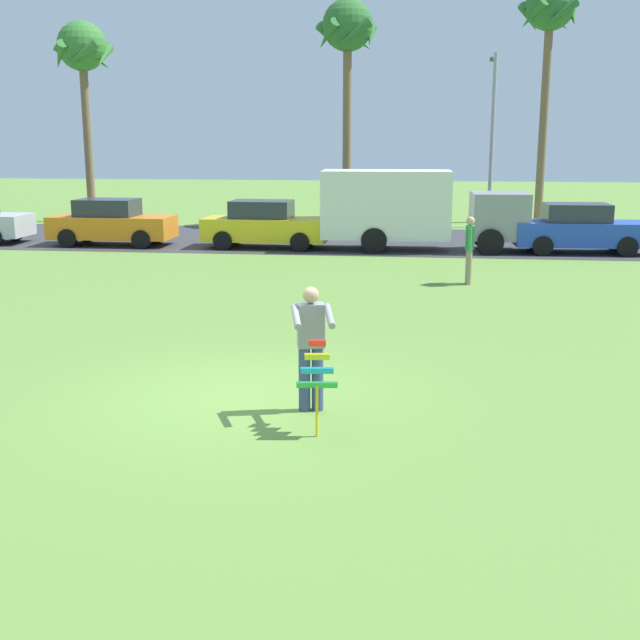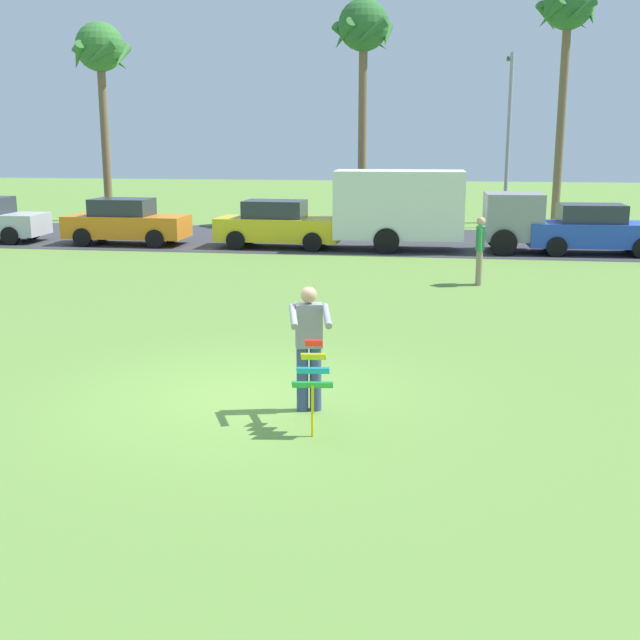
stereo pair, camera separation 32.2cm
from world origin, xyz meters
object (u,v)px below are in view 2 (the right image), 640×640
parked_car_yellow (278,225)px  palm_tree_right_near (363,36)px  kite_held (313,374)px  person_kite_flyer (309,344)px  parked_car_orange (126,222)px  parked_car_blue (594,230)px  palm_tree_centre_far (568,17)px  streetlight_pole (508,129)px  palm_tree_left_near (100,56)px  person_walker_near (480,248)px  parked_truck_grey_van (424,208)px

parked_car_yellow → palm_tree_right_near: size_ratio=0.46×
kite_held → person_kite_flyer: bearing=102.9°
parked_car_orange → parked_car_yellow: size_ratio=0.99×
parked_car_blue → person_kite_flyer: bearing=-111.8°
palm_tree_centre_far → streetlight_pole: palm_tree_centre_far is taller
parked_car_blue → palm_tree_left_near: 22.27m
palm_tree_left_near → person_walker_near: bearing=-41.7°
parked_car_yellow → palm_tree_left_near: bearing=139.8°
parked_car_blue → palm_tree_left_near: size_ratio=0.50×
person_kite_flyer → kite_held: person_kite_flyer is taller
parked_car_yellow → parked_truck_grey_van: bearing=-0.0°
parked_car_orange → parked_truck_grey_van: bearing=0.0°
parked_car_orange → streetlight_pole: 15.88m
parked_car_blue → palm_tree_centre_far: 12.86m
parked_truck_grey_van → palm_tree_left_near: 17.41m
parked_car_orange → streetlight_pole: size_ratio=0.60×
kite_held → person_walker_near: bearing=77.2°
parked_car_yellow → person_walker_near: size_ratio=2.45×
kite_held → palm_tree_left_near: 29.24m
parked_truck_grey_van → kite_held: bearing=-93.1°
parked_truck_grey_van → palm_tree_left_near: bearing=150.9°
person_kite_flyer → kite_held: bearing=-77.1°
person_kite_flyer → palm_tree_left_near: 28.43m
palm_tree_right_near → person_walker_near: bearing=-72.6°
kite_held → palm_tree_right_near: bearing=94.4°
parked_truck_grey_van → streetlight_pole: streetlight_pole is taller
palm_tree_left_near → palm_tree_centre_far: (19.91, 2.20, 1.48)m
parked_car_orange → palm_tree_right_near: (7.46, 7.94, 6.98)m
parked_car_yellow → palm_tree_left_near: size_ratio=0.50×
parked_car_orange → palm_tree_left_near: size_ratio=0.49×
streetlight_pole → palm_tree_left_near: bearing=179.2°
palm_tree_centre_far → person_walker_near: palm_tree_centre_far is taller
parked_car_yellow → parked_truck_grey_van: size_ratio=0.63×
person_kite_flyer → palm_tree_centre_far: (6.66, 26.58, 7.68)m
kite_held → palm_tree_centre_far: 29.20m
parked_car_blue → streetlight_pole: 8.69m
parked_car_yellow → person_walker_near: bearing=-43.7°
parked_car_orange → palm_tree_left_near: (-4.04, 7.99, 6.38)m
parked_car_blue → parked_car_yellow: bearing=180.0°
parked_car_orange → parked_truck_grey_van: 10.35m
kite_held → parked_truck_grey_van: (0.94, 17.19, 0.64)m
person_walker_near → parked_car_yellow: bearing=136.3°
person_kite_flyer → palm_tree_left_near: size_ratio=0.20×
palm_tree_left_near → streetlight_pole: bearing=-0.8°
parked_car_blue → palm_tree_centre_far: palm_tree_centre_far is taller
parked_car_yellow → palm_tree_left_near: 13.93m
person_kite_flyer → person_walker_near: bearing=75.2°
parked_car_blue → kite_held: bearing=-110.3°
streetlight_pole → palm_tree_right_near: bearing=178.2°
palm_tree_right_near → parked_truck_grey_van: bearing=-70.2°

